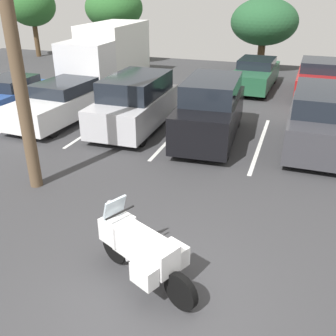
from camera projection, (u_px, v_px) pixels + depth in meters
The scene contains 15 objects.
ground at pixel (157, 301), 6.38m from camera, with size 44.00×44.00×0.10m, color #38383A.
motorcycle_touring at pixel (141, 249), 6.50m from camera, with size 2.13×1.33×1.39m.
parking_stripes at pixel (216, 138), 13.01m from camera, with size 26.68×5.03×0.01m.
car_blue at pixel (8, 96), 15.50m from camera, with size 1.82×4.35×1.35m.
car_white at pixel (62, 102), 14.46m from camera, with size 2.11×4.83×1.45m.
car_silver at pixel (135, 103), 13.55m from camera, with size 1.98×4.37×1.88m.
car_black at pixel (210, 110), 12.55m from camera, with size 2.06×4.57×2.02m.
car_charcoal at pixel (319, 119), 11.94m from camera, with size 1.83×4.52×1.84m.
car_far_green at pixel (255, 74), 18.92m from camera, with size 1.97×4.84×1.46m.
car_far_red at pixel (318, 78), 17.93m from camera, with size 1.98×4.71×1.55m.
box_truck at pixel (109, 53), 19.60m from camera, with size 2.45×6.46×2.96m.
utility_pole at pixel (8, 12), 8.14m from camera, with size 0.75×1.73×8.21m.
tree_far_right at pixel (32, 6), 26.48m from camera, with size 3.24×3.24×4.76m.
tree_center at pixel (114, 8), 24.00m from camera, with size 3.62×3.62×4.70m.
tree_rear at pixel (264, 22), 22.10m from camera, with size 3.87×3.87×4.11m.
Camera 1 is at (1.74, -4.46, 4.73)m, focal length 40.74 mm.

